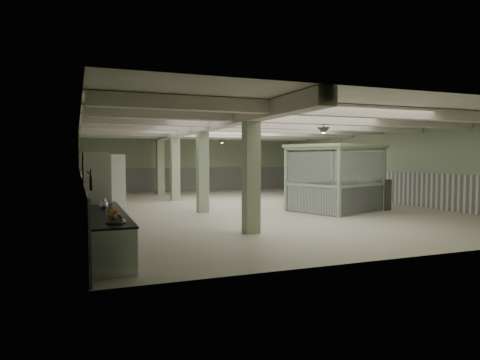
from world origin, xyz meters
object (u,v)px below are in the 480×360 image
object	(u,v)px
filing_cabinet	(382,195)
prep_counter	(106,231)
walkin_cooler	(96,190)
guard_booth	(335,166)

from	to	relation	value
filing_cabinet	prep_counter	bearing A→B (deg)	-175.92
walkin_cooler	filing_cabinet	world-z (taller)	walkin_cooler
guard_booth	filing_cabinet	xyz separation A→B (m)	(2.00, -0.46, -1.17)
prep_counter	walkin_cooler	bearing A→B (deg)	91.61
prep_counter	filing_cabinet	size ratio (longest dim) A/B	3.81
filing_cabinet	guard_booth	bearing A→B (deg)	150.96
walkin_cooler	guard_booth	distance (m)	9.46
walkin_cooler	filing_cabinet	size ratio (longest dim) A/B	2.09
prep_counter	filing_cabinet	distance (m)	11.95
walkin_cooler	guard_booth	bearing A→B (deg)	9.53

